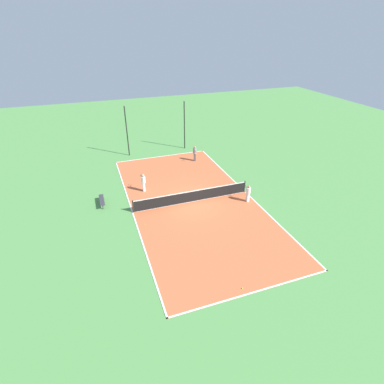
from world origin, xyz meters
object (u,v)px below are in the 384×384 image
player_far_white (248,192)px  tennis_ball_midcourt (242,288)px  fence_post_back_right (184,126)px  bench (102,200)px  player_near_white (143,181)px  fence_post_back_left (127,132)px  tennis_net (192,196)px  tennis_ball_near_net (145,224)px  tennis_ball_left_sideline (145,199)px  player_baseline_gray (195,152)px

player_far_white → tennis_ball_midcourt: bearing=144.8°
player_far_white → fence_post_back_right: bearing=-0.3°
bench → fence_post_back_right: fence_post_back_right is taller
player_near_white → player_far_white: bearing=-122.5°
fence_post_back_left → player_near_white: bearing=-90.7°
tennis_net → player_near_white: (-3.32, 3.04, 0.40)m
tennis_ball_near_net → fence_post_back_right: size_ratio=0.01×
tennis_net → tennis_ball_left_sideline: tennis_net is taller
player_near_white → tennis_ball_midcourt: 13.02m
player_far_white → tennis_ball_left_sideline: size_ratio=21.27×
player_near_white → fence_post_back_left: 8.76m
tennis_ball_near_net → tennis_ball_midcourt: size_ratio=1.00×
bench → player_near_white: (3.62, 1.04, 0.55)m
player_baseline_gray → fence_post_back_left: fence_post_back_left is taller
player_near_white → fence_post_back_left: (0.10, 8.58, 1.75)m
tennis_ball_midcourt → fence_post_back_right: (3.71, 21.26, 2.63)m
player_far_white → tennis_ball_left_sideline: player_far_white is taller
player_baseline_gray → player_near_white: player_baseline_gray is taller
tennis_ball_near_net → player_near_white: bearing=78.9°
player_near_white → tennis_ball_near_net: player_near_white is taller
bench → player_baseline_gray: player_baseline_gray is taller
tennis_ball_near_net → fence_post_back_right: bearing=61.0°
player_baseline_gray → tennis_ball_midcourt: player_baseline_gray is taller
fence_post_back_left → tennis_ball_left_sideline: bearing=-92.1°
tennis_ball_midcourt → fence_post_back_right: 21.74m
tennis_ball_midcourt → player_baseline_gray: bearing=78.5°
player_baseline_gray → fence_post_back_right: (0.17, 3.88, 1.74)m
player_near_white → tennis_ball_left_sideline: size_ratio=23.74×
tennis_net → player_baseline_gray: bearing=68.5°
tennis_ball_near_net → fence_post_back_left: 13.86m
tennis_ball_midcourt → fence_post_back_right: size_ratio=0.01×
tennis_ball_midcourt → fence_post_back_left: fence_post_back_left is taller
tennis_ball_near_net → fence_post_back_right: (7.52, 13.56, 2.63)m
player_baseline_gray → fence_post_back_right: 4.26m
fence_post_back_left → tennis_ball_near_net: bearing=-94.6°
bench → fence_post_back_right: (10.17, 9.62, 2.30)m
tennis_net → fence_post_back_right: 12.25m
tennis_ball_left_sideline → tennis_ball_near_net: same height
bench → tennis_ball_midcourt: size_ratio=26.14×
player_baseline_gray → bench: bearing=-43.3°
player_baseline_gray → fence_post_back_right: bearing=-165.7°
tennis_ball_midcourt → fence_post_back_left: 21.59m
player_near_white → fence_post_back_left: bearing=-2.5°
tennis_net → player_far_white: player_far_white is taller
player_near_white → tennis_ball_midcourt: bearing=-169.2°
bench → tennis_ball_near_net: (2.65, -3.94, -0.33)m
player_near_white → tennis_ball_near_net: size_ratio=23.74×
tennis_net → player_baseline_gray: (3.05, 7.74, 0.41)m
tennis_ball_left_sideline → tennis_ball_near_net: size_ratio=1.00×
tennis_ball_left_sideline → tennis_ball_midcourt: (3.10, -11.17, 0.00)m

